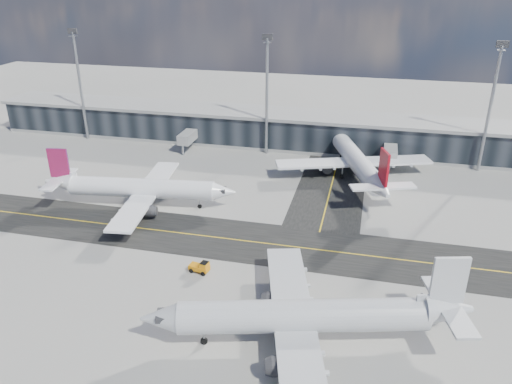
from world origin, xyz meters
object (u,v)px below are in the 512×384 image
at_px(airliner_near, 308,316).
at_px(airliner_redtail, 356,161).
at_px(airliner_af, 139,188).
at_px(service_van, 360,164).
at_px(baggage_tug, 201,267).

bearing_deg(airliner_near, airliner_redtail, -17.85).
height_order(airliner_af, service_van, airliner_af).
relative_size(baggage_tug, service_van, 0.61).
bearing_deg(airliner_af, service_van, 120.04).
relative_size(airliner_af, baggage_tug, 11.41).
distance_m(airliner_af, baggage_tug, 27.76).
distance_m(airliner_near, baggage_tug, 21.68).
relative_size(airliner_redtail, airliner_near, 0.99).
xyz_separation_m(airliner_redtail, airliner_near, (-2.78, -55.72, -0.03)).
bearing_deg(airliner_near, service_van, -18.18).
height_order(airliner_redtail, baggage_tug, airliner_redtail).
bearing_deg(airliner_redtail, airliner_near, -112.07).
distance_m(airliner_af, airliner_near, 48.82).
xyz_separation_m(airliner_near, baggage_tug, (-18.00, 11.72, -3.01)).
distance_m(baggage_tug, service_van, 55.30).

